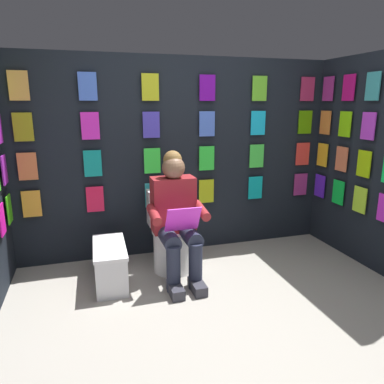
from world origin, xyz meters
The scene contains 6 objects.
ground_plane centered at (0.00, 0.00, 0.00)m, with size 30.00×30.00×0.00m, color #9E998E.
display_wall_back centered at (0.00, -1.69, 1.04)m, with size 3.49×0.14×2.08m.
display_wall_left centered at (-1.74, -0.82, 1.05)m, with size 0.14×1.64×2.08m.
toilet centered at (0.20, -1.24, 0.33)m, with size 0.41×0.56×0.77m.
person_reading centered at (0.19, -1.01, 0.60)m, with size 0.53×0.68×1.19m.
comic_longbox_near centered at (0.81, -1.06, 0.19)m, with size 0.30×0.64×0.37m.
Camera 1 is at (0.96, 2.05, 1.61)m, focal length 33.70 mm.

